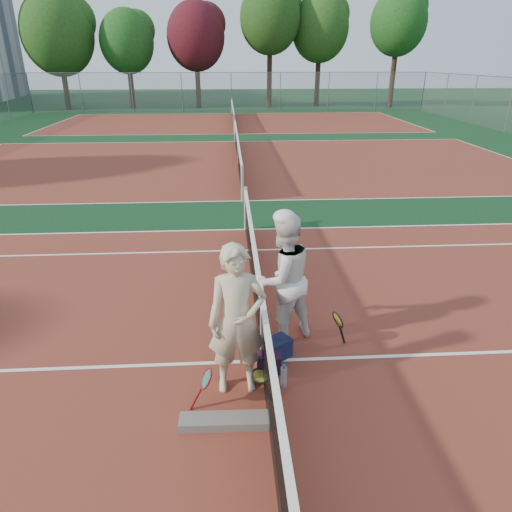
# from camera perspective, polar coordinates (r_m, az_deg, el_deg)

# --- Properties ---
(ground) EXTENTS (130.00, 130.00, 0.00)m
(ground) POSITION_cam_1_polar(r_m,az_deg,el_deg) (6.67, 0.74, -13.02)
(ground) COLOR black
(ground) RESTS_ON ground
(court_main) EXTENTS (23.77, 10.97, 0.01)m
(court_main) POSITION_cam_1_polar(r_m,az_deg,el_deg) (6.67, 0.74, -13.00)
(court_main) COLOR maroon
(court_main) RESTS_ON ground
(court_far_a) EXTENTS (23.77, 10.97, 0.01)m
(court_far_a) POSITION_cam_1_polar(r_m,az_deg,el_deg) (19.27, -2.27, 11.51)
(court_far_a) COLOR maroon
(court_far_a) RESTS_ON ground
(court_far_b) EXTENTS (23.77, 10.97, 0.01)m
(court_far_b) POSITION_cam_1_polar(r_m,az_deg,el_deg) (32.60, -2.89, 16.38)
(court_far_b) COLOR maroon
(court_far_b) RESTS_ON ground
(net_main) EXTENTS (0.10, 10.98, 1.02)m
(net_main) POSITION_cam_1_polar(r_m,az_deg,el_deg) (6.38, 0.76, -9.33)
(net_main) COLOR black
(net_main) RESTS_ON ground
(net_far_a) EXTENTS (0.10, 10.98, 1.02)m
(net_far_a) POSITION_cam_1_polar(r_m,az_deg,el_deg) (19.17, -2.29, 12.99)
(net_far_a) COLOR black
(net_far_a) RESTS_ON ground
(net_far_b) EXTENTS (0.10, 10.98, 1.02)m
(net_far_b) POSITION_cam_1_polar(r_m,az_deg,el_deg) (32.54, -2.91, 17.26)
(net_far_b) COLOR black
(net_far_b) RESTS_ON ground
(fence_back) EXTENTS (32.00, 0.06, 3.00)m
(fence_back) POSITION_cam_1_polar(r_m,az_deg,el_deg) (39.43, -3.10, 19.77)
(fence_back) COLOR slate
(fence_back) RESTS_ON ground
(player_a) EXTENTS (0.76, 0.52, 2.00)m
(player_a) POSITION_cam_1_polar(r_m,az_deg,el_deg) (5.67, -2.39, -8.09)
(player_a) COLOR beige
(player_a) RESTS_ON ground
(player_b) EXTENTS (1.20, 1.11, 1.99)m
(player_b) POSITION_cam_1_polar(r_m,az_deg,el_deg) (6.71, 3.37, -2.86)
(player_b) COLOR white
(player_b) RESTS_ON ground
(racket_red) EXTENTS (0.35, 0.33, 0.55)m
(racket_red) POSITION_cam_1_polar(r_m,az_deg,el_deg) (5.81, -6.18, -16.18)
(racket_red) COLOR maroon
(racket_red) RESTS_ON ground
(racket_black_held) EXTENTS (0.31, 0.34, 0.58)m
(racket_black_held) POSITION_cam_1_polar(r_m,az_deg,el_deg) (6.93, 10.10, -8.99)
(racket_black_held) COLOR black
(racket_black_held) RESTS_ON ground
(racket_spare) EXTENTS (0.44, 0.65, 0.11)m
(racket_spare) POSITION_cam_1_polar(r_m,az_deg,el_deg) (6.30, 0.55, -14.92)
(racket_spare) COLOR black
(racket_spare) RESTS_ON ground
(sports_bag_navy) EXTENTS (0.46, 0.44, 0.30)m
(sports_bag_navy) POSITION_cam_1_polar(r_m,az_deg,el_deg) (6.67, 2.65, -11.48)
(sports_bag_navy) COLOR #111633
(sports_bag_navy) RESTS_ON ground
(sports_bag_purple) EXTENTS (0.35, 0.26, 0.27)m
(sports_bag_purple) POSITION_cam_1_polar(r_m,az_deg,el_deg) (6.43, 1.66, -13.15)
(sports_bag_purple) COLOR black
(sports_bag_purple) RESTS_ON ground
(net_cover_canvas) EXTENTS (1.07, 0.27, 0.11)m
(net_cover_canvas) POSITION_cam_1_polar(r_m,az_deg,el_deg) (5.70, -3.94, -19.91)
(net_cover_canvas) COLOR #625D59
(net_cover_canvas) RESTS_ON ground
(water_bottle) EXTENTS (0.09, 0.09, 0.30)m
(water_bottle) POSITION_cam_1_polar(r_m,az_deg,el_deg) (6.15, 3.47, -14.90)
(water_bottle) COLOR #ACC0D9
(water_bottle) RESTS_ON ground
(tree_back_0) EXTENTS (5.78, 5.78, 9.22)m
(tree_back_0) POSITION_cam_1_polar(r_m,az_deg,el_deg) (44.47, -23.57, 24.12)
(tree_back_0) COLOR #382314
(tree_back_0) RESTS_ON ground
(tree_back_1) EXTENTS (4.47, 4.47, 7.90)m
(tree_back_1) POSITION_cam_1_polar(r_m,az_deg,el_deg) (43.41, -15.84, 24.36)
(tree_back_1) COLOR #382314
(tree_back_1) RESTS_ON ground
(tree_back_maroon) EXTENTS (4.86, 4.86, 8.53)m
(tree_back_maroon) POSITION_cam_1_polar(r_m,az_deg,el_deg) (42.80, -7.54, 25.55)
(tree_back_maroon) COLOR #382314
(tree_back_maroon) RESTS_ON ground
(tree_back_3) EXTENTS (5.03, 5.03, 10.02)m
(tree_back_3) POSITION_cam_1_polar(r_m,az_deg,el_deg) (42.78, 1.77, 27.57)
(tree_back_3) COLOR #382314
(tree_back_3) RESTS_ON ground
(tree_back_4) EXTENTS (4.94, 4.94, 9.30)m
(tree_back_4) POSITION_cam_1_polar(r_m,az_deg,el_deg) (44.46, 8.01, 26.36)
(tree_back_4) COLOR #382314
(tree_back_4) RESTS_ON ground
(tree_back_5) EXTENTS (4.69, 4.69, 9.51)m
(tree_back_5) POSITION_cam_1_polar(r_m,az_deg,el_deg) (44.52, 17.40, 26.07)
(tree_back_5) COLOR #382314
(tree_back_5) RESTS_ON ground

